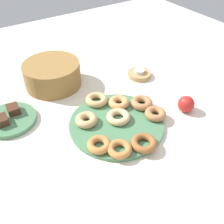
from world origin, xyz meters
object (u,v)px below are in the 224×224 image
Objects in this scene: brownie_near at (2,120)px; donut_2 at (99,145)px; donut_0 at (96,100)px; basket at (52,74)px; brownie_far at (13,109)px; donut_3 at (142,103)px; donut_plate at (116,124)px; donut_5 at (86,120)px; tealight at (139,71)px; donut_7 at (144,143)px; donut_6 at (120,149)px; apple at (186,104)px; candle_holder at (139,74)px; donut_4 at (118,117)px; donut_8 at (155,114)px; donut_1 at (119,103)px; cake_plate at (10,120)px.

donut_2 is at bearing -50.86° from brownie_near.
donut_0 is 0.26m from basket.
donut_3 is at bearing -28.11° from brownie_far.
brownie_far reaches higher than donut_plate.
donut_5 reaches higher than tealight.
donut_3 is (0.14, 0.03, 0.02)m from donut_plate.
donut_2 is 0.39m from brownie_far.
brownie_far is (-0.19, 0.34, 0.01)m from donut_2.
donut_6 is at bearing 164.53° from donut_7.
donut_5 is 0.40m from apple.
donut_3 is 0.25m from tealight.
donut_plate is at bearing -41.04° from brownie_far.
donut_0 is at bearing 140.54° from donut_3.
donut_7 is 1.34× the size of apple.
tealight is at bearing 0.00° from candle_holder.
brownie_far reaches higher than donut_4.
donut_6 is 0.93× the size of donut_7.
donut_6 is (-0.07, -0.13, 0.02)m from donut_plate.
donut_3 is 0.25m from candle_holder.
donut_3 reaches higher than tealight.
brownie_far is at bearing 144.56° from donut_8.
donut_1 reaches higher than donut_plate.
donut_8 is at bearing -31.89° from cake_plate.
apple reaches higher than donut_7.
donut_8 is at bearing -88.23° from donut_3.
donut_0 is 1.01× the size of donut_4.
donut_7 is at bearing -15.47° from donut_6.
brownie_far is at bearing -151.19° from basket.
donut_5 is (-0.24, 0.03, -0.00)m from donut_3.
donut_1 is 0.42× the size of cake_plate.
donut_5 is at bearing 79.95° from donut_2.
donut_4 is 1.10× the size of donut_8.
brownie_far is (-0.31, 0.12, 0.00)m from donut_0.
donut_5 is 0.94× the size of donut_7.
donut_2 is 1.24× the size of apple.
donut_1 is 1.69× the size of tealight.
brownie_near reaches higher than donut_5.
donut_6 is (0.02, -0.19, -0.00)m from donut_5.
donut_3 is at bearing 10.77° from donut_plate.
donut_8 reaches higher than donut_plate.
donut_8 is 0.31m from candle_holder.
donut_3 is (0.14, -0.12, 0.00)m from donut_0.
donut_3 is 1.04× the size of donut_5.
basket is (0.27, 0.16, 0.02)m from brownie_near.
basket is (-0.23, 0.36, 0.03)m from donut_3.
brownie_far is at bearing 45.00° from cake_plate.
donut_3 is 0.97× the size of donut_4.
donut_5 is (0.02, 0.13, 0.00)m from donut_2.
apple reaches higher than donut_0.
apple is (0.65, -0.31, 0.00)m from brownie_near.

